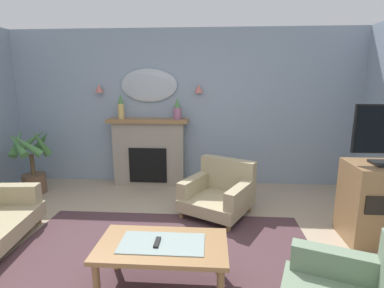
# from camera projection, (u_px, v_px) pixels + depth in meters

# --- Properties ---
(wall_back) EXTENTS (6.93, 0.10, 2.64)m
(wall_back) POSITION_uv_depth(u_px,v_px,m) (183.00, 108.00, 5.12)
(wall_back) COLOR #8C9EB2
(wall_back) RESTS_ON ground
(patterned_rug) EXTENTS (3.20, 2.40, 0.01)m
(patterned_rug) POSITION_uv_depth(u_px,v_px,m) (158.00, 270.00, 2.84)
(patterned_rug) COLOR #4C3338
(patterned_rug) RESTS_ON ground
(fireplace) EXTENTS (1.36, 0.36, 1.16)m
(fireplace) POSITION_uv_depth(u_px,v_px,m) (149.00, 153.00, 5.10)
(fireplace) COLOR gray
(fireplace) RESTS_ON ground
(mantel_vase_right) EXTENTS (0.10, 0.10, 0.41)m
(mantel_vase_right) POSITION_uv_depth(u_px,v_px,m) (121.00, 107.00, 4.94)
(mantel_vase_right) COLOR tan
(mantel_vase_right) RESTS_ON fireplace
(mantel_vase_left) EXTENTS (0.13, 0.13, 0.35)m
(mantel_vase_left) POSITION_uv_depth(u_px,v_px,m) (177.00, 110.00, 4.89)
(mantel_vase_left) COLOR #9E6084
(mantel_vase_left) RESTS_ON fireplace
(wall_mirror) EXTENTS (0.96, 0.06, 0.56)m
(wall_mirror) POSITION_uv_depth(u_px,v_px,m) (149.00, 85.00, 5.00)
(wall_mirror) COLOR #B2BCC6
(wall_sconce_left) EXTENTS (0.14, 0.14, 0.14)m
(wall_sconce_left) POSITION_uv_depth(u_px,v_px,m) (99.00, 88.00, 5.02)
(wall_sconce_left) COLOR #D17066
(wall_sconce_right) EXTENTS (0.14, 0.14, 0.14)m
(wall_sconce_right) POSITION_uv_depth(u_px,v_px,m) (199.00, 89.00, 4.91)
(wall_sconce_right) COLOR #D17066
(coffee_table) EXTENTS (1.10, 0.60, 0.45)m
(coffee_table) POSITION_uv_depth(u_px,v_px,m) (162.00, 250.00, 2.51)
(coffee_table) COLOR olive
(coffee_table) RESTS_ON ground
(tv_remote) EXTENTS (0.04, 0.16, 0.02)m
(tv_remote) POSITION_uv_depth(u_px,v_px,m) (157.00, 243.00, 2.49)
(tv_remote) COLOR black
(tv_remote) RESTS_ON coffee_table
(armchair_near_fireplace) EXTENTS (1.09, 1.10, 0.71)m
(armchair_near_fireplace) POSITION_uv_depth(u_px,v_px,m) (220.00, 191.00, 4.04)
(armchair_near_fireplace) COLOR tan
(armchair_near_fireplace) RESTS_ON ground
(tv_cabinet) EXTENTS (0.80, 0.57, 0.90)m
(tv_cabinet) POSITION_uv_depth(u_px,v_px,m) (383.00, 203.00, 3.29)
(tv_cabinet) COLOR olive
(tv_cabinet) RESTS_ON ground
(potted_plant_tall_palm) EXTENTS (0.69, 0.70, 1.08)m
(potted_plant_tall_palm) POSITION_uv_depth(u_px,v_px,m) (32.00, 160.00, 4.70)
(potted_plant_tall_palm) COLOR brown
(potted_plant_tall_palm) RESTS_ON ground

